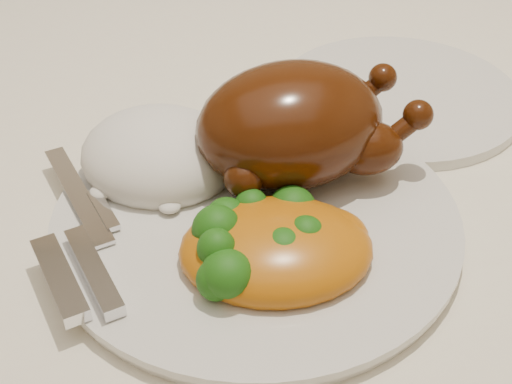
{
  "coord_description": "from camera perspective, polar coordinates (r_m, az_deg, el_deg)",
  "views": [
    {
      "loc": [
        0.06,
        -0.46,
        1.1
      ],
      "look_at": [
        0.09,
        -0.08,
        0.8
      ],
      "focal_mm": 50.0,
      "sensor_mm": 36.0,
      "label": 1
    }
  ],
  "objects": [
    {
      "name": "dining_table",
      "position": [
        0.63,
        -8.76,
        -5.49
      ],
      "size": [
        1.6,
        0.9,
        0.76
      ],
      "color": "brown",
      "rests_on": "floor"
    },
    {
      "name": "tablecloth",
      "position": [
        0.59,
        -9.45,
        -0.32
      ],
      "size": [
        1.73,
        1.03,
        0.18
      ],
      "color": "white",
      "rests_on": "dining_table"
    },
    {
      "name": "dinner_plate",
      "position": [
        0.5,
        0.0,
        -2.33
      ],
      "size": [
        0.36,
        0.36,
        0.01
      ],
      "primitive_type": "cylinder",
      "rotation": [
        0.0,
        0.0,
        0.37
      ],
      "color": "silver",
      "rests_on": "tablecloth"
    },
    {
      "name": "side_plate",
      "position": [
        0.65,
        11.32,
        7.56
      ],
      "size": [
        0.27,
        0.27,
        0.01
      ],
      "primitive_type": "cylinder",
      "rotation": [
        0.0,
        0.0,
        0.33
      ],
      "color": "silver",
      "rests_on": "tablecloth"
    },
    {
      "name": "roast_chicken",
      "position": [
        0.51,
        3.18,
        5.45
      ],
      "size": [
        0.18,
        0.14,
        0.09
      ],
      "rotation": [
        0.0,
        0.0,
        0.25
      ],
      "color": "#431A07",
      "rests_on": "dinner_plate"
    },
    {
      "name": "rice_mound",
      "position": [
        0.54,
        -7.71,
        2.88
      ],
      "size": [
        0.15,
        0.14,
        0.06
      ],
      "rotation": [
        0.0,
        0.0,
        -0.37
      ],
      "color": "white",
      "rests_on": "dinner_plate"
    },
    {
      "name": "mac_and_cheese",
      "position": [
        0.46,
        1.47,
        -4.3
      ],
      "size": [
        0.13,
        0.1,
        0.05
      ],
      "rotation": [
        0.0,
        0.0,
        -0.0
      ],
      "color": "orange",
      "rests_on": "dinner_plate"
    },
    {
      "name": "cutlery",
      "position": [
        0.48,
        -13.84,
        -4.23
      ],
      "size": [
        0.08,
        0.18,
        0.01
      ],
      "rotation": [
        0.0,
        0.0,
        0.42
      ],
      "color": "silver",
      "rests_on": "dinner_plate"
    }
  ]
}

